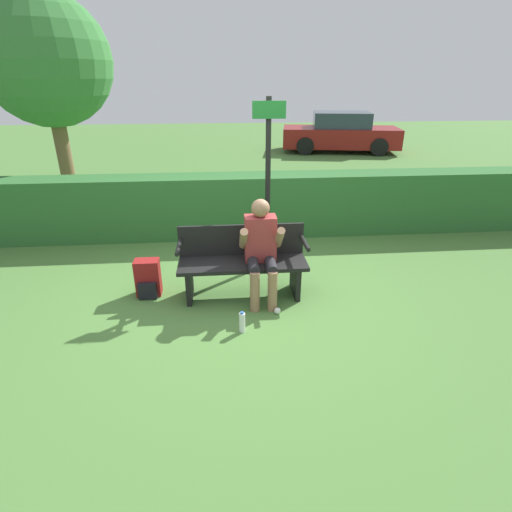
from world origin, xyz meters
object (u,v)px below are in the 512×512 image
Objects in this scene: signpost at (268,176)px; parked_car at (340,133)px; backpack at (148,279)px; park_bench at (242,261)px; person_seated at (261,246)px; tree at (46,62)px; water_bottle at (242,322)px.

parked_car is at bearing 68.32° from signpost.
parked_car is at bearing 62.32° from backpack.
parked_car is (4.04, 9.98, 0.20)m from park_bench.
person_seated is at bearing -101.13° from signpost.
tree is at bearing -129.94° from parked_car.
parked_car is 9.76m from tree.
park_bench is at bearing -3.16° from backpack.
backpack is 2.01m from signpost.
water_bottle is at bearing -105.44° from signpost.
tree reaches higher than signpost.
backpack is at bearing -107.61° from parked_car.
parked_car is (4.10, 10.80, 0.52)m from water_bottle.
water_bottle is at bearing -110.64° from person_seated.
backpack is (-1.37, 0.17, -0.45)m from person_seated.
person_seated is at bearing -100.73° from parked_car.
person_seated is 5.65m from tree.
tree reaches higher than backpack.
parked_car reaches higher than park_bench.
signpost is (0.18, 0.90, 0.61)m from person_seated.
water_bottle is 0.11× the size of signpost.
parked_car is 1.09× the size of tree.
signpost is (0.45, 1.62, 1.17)m from water_bottle.
park_bench is at bearing 86.19° from water_bottle.
tree is (-3.47, 3.96, 2.04)m from person_seated.
person_seated is 1.45m from backpack.
tree is at bearing 131.22° from person_seated.
park_bench is 0.34m from person_seated.
parked_car is (3.83, 10.09, -0.03)m from person_seated.
person_seated reaches higher than park_bench.
parked_car reaches higher than water_bottle.
backpack is 0.12× the size of tree.
parked_car is (3.65, 9.19, -0.64)m from signpost.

